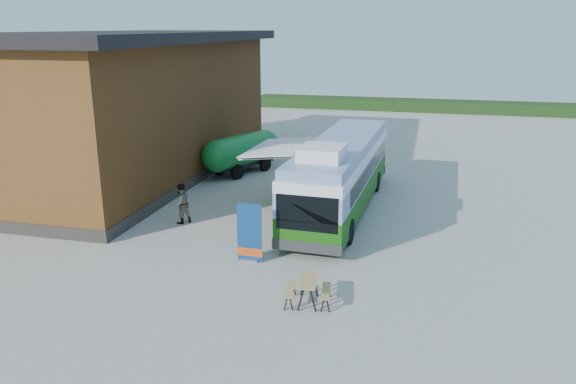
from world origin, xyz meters
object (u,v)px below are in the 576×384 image
(bus, at_px, (341,172))
(banner, at_px, (249,238))
(person_a, at_px, (235,162))
(slurry_tanker, at_px, (242,151))
(person_b, at_px, (181,203))
(picnic_table, at_px, (308,286))

(bus, height_order, banner, bus)
(person_a, bearing_deg, bus, -75.23)
(person_a, relative_size, slurry_tanker, 0.31)
(bus, relative_size, person_b, 7.08)
(bus, distance_m, person_a, 7.57)
(person_a, bearing_deg, person_b, -129.91)
(picnic_table, height_order, person_a, person_a)
(person_a, bearing_deg, banner, -110.02)
(banner, distance_m, picnic_table, 3.62)
(picnic_table, distance_m, slurry_tanker, 15.50)
(banner, xyz_separation_m, picnic_table, (2.59, -2.51, -0.31))
(picnic_table, xyz_separation_m, slurry_tanker, (-6.71, 13.95, 0.68))
(banner, height_order, person_b, banner)
(bus, bearing_deg, slurry_tanker, 142.66)
(bus, height_order, slurry_tanker, bus)
(person_b, bearing_deg, bus, 155.22)
(bus, xyz_separation_m, slurry_tanker, (-6.23, 5.16, -0.49))
(person_b, distance_m, slurry_tanker, 8.40)
(banner, relative_size, person_b, 1.25)
(picnic_table, height_order, slurry_tanker, slurry_tanker)
(banner, bearing_deg, person_b, 144.39)
(banner, distance_m, person_a, 11.22)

